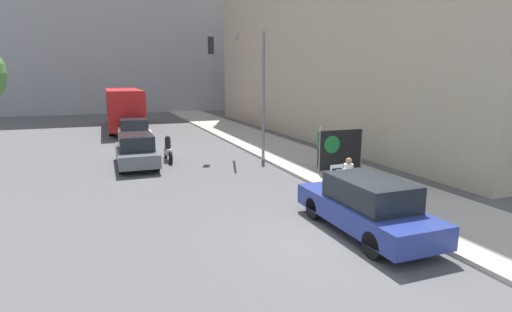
{
  "coord_description": "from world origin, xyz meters",
  "views": [
    {
      "loc": [
        -5.51,
        -8.29,
        4.05
      ],
      "look_at": [
        -0.56,
        4.72,
        1.33
      ],
      "focal_mm": 28.0,
      "sensor_mm": 36.0,
      "label": 1
    }
  ],
  "objects_px": {
    "seated_protester": "(349,174)",
    "jogger_on_sidewalk": "(321,146)",
    "traffic_light_pole": "(245,73)",
    "car_on_road_nearest": "(136,151)",
    "car_on_road_midblock": "(134,130)",
    "parked_car_curbside": "(366,206)",
    "motorcycle_on_road": "(168,150)",
    "city_bus_on_road": "(123,106)",
    "protest_banner": "(341,150)"
  },
  "relations": [
    {
      "from": "parked_car_curbside",
      "to": "protest_banner",
      "type": "bearing_deg",
      "value": 63.28
    },
    {
      "from": "protest_banner",
      "to": "parked_car_curbside",
      "type": "relative_size",
      "value": 0.47
    },
    {
      "from": "protest_banner",
      "to": "parked_car_curbside",
      "type": "distance_m",
      "value": 6.65
    },
    {
      "from": "jogger_on_sidewalk",
      "to": "car_on_road_midblock",
      "type": "height_order",
      "value": "jogger_on_sidewalk"
    },
    {
      "from": "seated_protester",
      "to": "parked_car_curbside",
      "type": "height_order",
      "value": "parked_car_curbside"
    },
    {
      "from": "traffic_light_pole",
      "to": "car_on_road_nearest",
      "type": "height_order",
      "value": "traffic_light_pole"
    },
    {
      "from": "car_on_road_midblock",
      "to": "protest_banner",
      "type": "bearing_deg",
      "value": -58.86
    },
    {
      "from": "parked_car_curbside",
      "to": "car_on_road_nearest",
      "type": "xyz_separation_m",
      "value": [
        -5.01,
        10.61,
        0.0
      ]
    },
    {
      "from": "seated_protester",
      "to": "car_on_road_midblock",
      "type": "height_order",
      "value": "car_on_road_midblock"
    },
    {
      "from": "protest_banner",
      "to": "car_on_road_midblock",
      "type": "bearing_deg",
      "value": 121.14
    },
    {
      "from": "parked_car_curbside",
      "to": "car_on_road_nearest",
      "type": "height_order",
      "value": "car_on_road_nearest"
    },
    {
      "from": "parked_car_curbside",
      "to": "motorcycle_on_road",
      "type": "distance_m",
      "value": 11.89
    },
    {
      "from": "motorcycle_on_road",
      "to": "seated_protester",
      "type": "bearing_deg",
      "value": -58.52
    },
    {
      "from": "jogger_on_sidewalk",
      "to": "parked_car_curbside",
      "type": "relative_size",
      "value": 0.4
    },
    {
      "from": "parked_car_curbside",
      "to": "city_bus_on_road",
      "type": "xyz_separation_m",
      "value": [
        -4.83,
        25.16,
        1.09
      ]
    },
    {
      "from": "protest_banner",
      "to": "parked_car_curbside",
      "type": "xyz_separation_m",
      "value": [
        -2.99,
        -5.94,
        -0.32
      ]
    },
    {
      "from": "protest_banner",
      "to": "seated_protester",
      "type": "bearing_deg",
      "value": -116.97
    },
    {
      "from": "traffic_light_pole",
      "to": "car_on_road_midblock",
      "type": "distance_m",
      "value": 9.41
    },
    {
      "from": "parked_car_curbside",
      "to": "car_on_road_midblock",
      "type": "xyz_separation_m",
      "value": [
        -4.57,
        18.45,
        -0.0
      ]
    },
    {
      "from": "car_on_road_nearest",
      "to": "car_on_road_midblock",
      "type": "height_order",
      "value": "car_on_road_nearest"
    },
    {
      "from": "seated_protester",
      "to": "jogger_on_sidewalk",
      "type": "relative_size",
      "value": 0.66
    },
    {
      "from": "seated_protester",
      "to": "city_bus_on_road",
      "type": "distance_m",
      "value": 22.94
    },
    {
      "from": "jogger_on_sidewalk",
      "to": "city_bus_on_road",
      "type": "relative_size",
      "value": 0.16
    },
    {
      "from": "seated_protester",
      "to": "motorcycle_on_road",
      "type": "relative_size",
      "value": 0.54
    },
    {
      "from": "city_bus_on_road",
      "to": "protest_banner",
      "type": "bearing_deg",
      "value": -67.86
    },
    {
      "from": "car_on_road_nearest",
      "to": "motorcycle_on_road",
      "type": "relative_size",
      "value": 1.97
    },
    {
      "from": "jogger_on_sidewalk",
      "to": "traffic_light_pole",
      "type": "distance_m",
      "value": 5.87
    },
    {
      "from": "traffic_light_pole",
      "to": "car_on_road_nearest",
      "type": "bearing_deg",
      "value": -171.23
    },
    {
      "from": "parked_car_curbside",
      "to": "motorcycle_on_road",
      "type": "bearing_deg",
      "value": 106.86
    },
    {
      "from": "car_on_road_nearest",
      "to": "motorcycle_on_road",
      "type": "height_order",
      "value": "car_on_road_nearest"
    },
    {
      "from": "city_bus_on_road",
      "to": "motorcycle_on_road",
      "type": "bearing_deg",
      "value": -84.27
    },
    {
      "from": "protest_banner",
      "to": "parked_car_curbside",
      "type": "bearing_deg",
      "value": -116.72
    },
    {
      "from": "seated_protester",
      "to": "car_on_road_midblock",
      "type": "xyz_separation_m",
      "value": [
        -6.15,
        15.28,
        -0.02
      ]
    },
    {
      "from": "car_on_road_midblock",
      "to": "city_bus_on_road",
      "type": "bearing_deg",
      "value": 92.24
    },
    {
      "from": "traffic_light_pole",
      "to": "car_on_road_nearest",
      "type": "xyz_separation_m",
      "value": [
        -5.66,
        -0.87,
        -3.56
      ]
    },
    {
      "from": "seated_protester",
      "to": "jogger_on_sidewalk",
      "type": "xyz_separation_m",
      "value": [
        1.08,
        3.85,
        0.29
      ]
    },
    {
      "from": "seated_protester",
      "to": "parked_car_curbside",
      "type": "bearing_deg",
      "value": -126.42
    },
    {
      "from": "protest_banner",
      "to": "traffic_light_pole",
      "type": "distance_m",
      "value": 6.83
    },
    {
      "from": "car_on_road_midblock",
      "to": "car_on_road_nearest",
      "type": "bearing_deg",
      "value": -93.23
    },
    {
      "from": "car_on_road_midblock",
      "to": "motorcycle_on_road",
      "type": "height_order",
      "value": "car_on_road_midblock"
    },
    {
      "from": "protest_banner",
      "to": "traffic_light_pole",
      "type": "xyz_separation_m",
      "value": [
        -2.34,
        5.54,
        3.24
      ]
    },
    {
      "from": "car_on_road_midblock",
      "to": "city_bus_on_road",
      "type": "height_order",
      "value": "city_bus_on_road"
    },
    {
      "from": "protest_banner",
      "to": "motorcycle_on_road",
      "type": "bearing_deg",
      "value": 139.79
    },
    {
      "from": "protest_banner",
      "to": "city_bus_on_road",
      "type": "height_order",
      "value": "city_bus_on_road"
    },
    {
      "from": "traffic_light_pole",
      "to": "parked_car_curbside",
      "type": "relative_size",
      "value": 1.4
    },
    {
      "from": "jogger_on_sidewalk",
      "to": "protest_banner",
      "type": "xyz_separation_m",
      "value": [
        0.33,
        -1.08,
        0.01
      ]
    },
    {
      "from": "car_on_road_nearest",
      "to": "car_on_road_midblock",
      "type": "bearing_deg",
      "value": 86.77
    },
    {
      "from": "protest_banner",
      "to": "motorcycle_on_road",
      "type": "xyz_separation_m",
      "value": [
        -6.44,
        5.44,
        -0.52
      ]
    },
    {
      "from": "jogger_on_sidewalk",
      "to": "car_on_road_nearest",
      "type": "distance_m",
      "value": 8.47
    },
    {
      "from": "seated_protester",
      "to": "car_on_road_nearest",
      "type": "height_order",
      "value": "car_on_road_nearest"
    }
  ]
}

